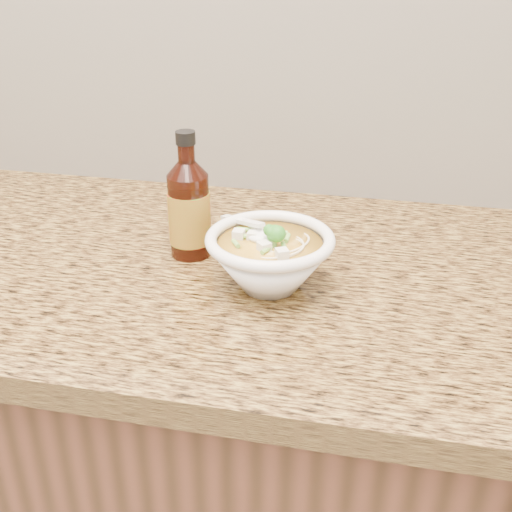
# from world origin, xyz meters

# --- Properties ---
(cabinet) EXTENTS (4.00, 0.65, 0.86)m
(cabinet) POSITION_xyz_m (0.00, 1.68, 0.43)
(cabinet) COLOR black
(cabinet) RESTS_ON ground
(counter_slab) EXTENTS (4.00, 0.68, 0.04)m
(counter_slab) POSITION_xyz_m (0.00, 1.68, 0.88)
(counter_slab) COLOR olive
(counter_slab) RESTS_ON cabinet
(soup_bowl) EXTENTS (0.18, 0.18, 0.10)m
(soup_bowl) POSITION_xyz_m (0.17, 1.61, 0.94)
(soup_bowl) COLOR white
(soup_bowl) RESTS_ON counter_slab
(hot_sauce_bottle) EXTENTS (0.07, 0.07, 0.20)m
(hot_sauce_bottle) POSITION_xyz_m (0.03, 1.68, 0.97)
(hot_sauce_bottle) COLOR black
(hot_sauce_bottle) RESTS_ON counter_slab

